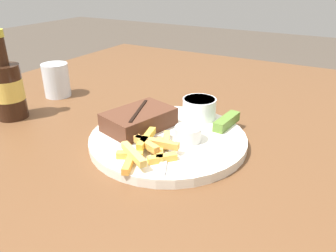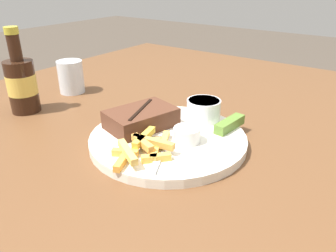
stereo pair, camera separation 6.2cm
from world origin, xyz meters
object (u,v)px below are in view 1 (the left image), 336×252
(dinner_plate, at_px, (168,139))
(pickle_spear, at_px, (227,121))
(beer_bottle, at_px, (8,88))
(drinking_glass, at_px, (56,80))
(steak_portion, at_px, (139,119))
(dipping_sauce_cup, at_px, (189,132))
(coleslaw_cup, at_px, (199,107))
(fork_utensil, at_px, (165,155))

(dinner_plate, distance_m, pickle_spear, 0.13)
(beer_bottle, height_order, drinking_glass, beer_bottle)
(steak_portion, xyz_separation_m, dipping_sauce_cup, (0.00, -0.11, -0.00))
(steak_portion, height_order, dipping_sauce_cup, steak_portion)
(steak_portion, height_order, coleslaw_cup, coleslaw_cup)
(dinner_plate, relative_size, coleslaw_cup, 4.24)
(dinner_plate, distance_m, beer_bottle, 0.39)
(steak_portion, height_order, drinking_glass, drinking_glass)
(dinner_plate, bearing_deg, drinking_glass, 77.25)
(coleslaw_cup, relative_size, fork_utensil, 0.58)
(dinner_plate, relative_size, pickle_spear, 3.60)
(coleslaw_cup, bearing_deg, drinking_glass, 92.25)
(pickle_spear, height_order, beer_bottle, beer_bottle)
(fork_utensil, distance_m, beer_bottle, 0.42)
(dinner_plate, distance_m, coleslaw_cup, 0.11)
(beer_bottle, bearing_deg, pickle_spear, -70.38)
(beer_bottle, bearing_deg, coleslaw_cup, -66.31)
(coleslaw_cup, distance_m, pickle_spear, 0.07)
(dipping_sauce_cup, relative_size, beer_bottle, 0.26)
(beer_bottle, bearing_deg, drinking_glass, 7.16)
(beer_bottle, bearing_deg, fork_utensil, -90.89)
(steak_portion, height_order, pickle_spear, steak_portion)
(coleslaw_cup, bearing_deg, dipping_sauce_cup, -165.55)
(coleslaw_cup, height_order, drinking_glass, drinking_glass)
(dipping_sauce_cup, xyz_separation_m, beer_bottle, (-0.07, 0.42, 0.04))
(fork_utensil, distance_m, drinking_glass, 0.47)
(dinner_plate, distance_m, fork_utensil, 0.08)
(coleslaw_cup, distance_m, beer_bottle, 0.44)
(dinner_plate, relative_size, dipping_sauce_cup, 6.03)
(pickle_spear, bearing_deg, steak_portion, 122.54)
(beer_bottle, distance_m, drinking_glass, 0.16)
(coleslaw_cup, height_order, pickle_spear, coleslaw_cup)
(fork_utensil, bearing_deg, steak_portion, 28.88)
(dinner_plate, relative_size, fork_utensil, 2.46)
(dinner_plate, height_order, beer_bottle, beer_bottle)
(steak_portion, bearing_deg, pickle_spear, -57.46)
(coleslaw_cup, bearing_deg, fork_utensil, -174.43)
(coleslaw_cup, xyz_separation_m, pickle_spear, (-0.01, -0.07, -0.02))
(steak_portion, xyz_separation_m, fork_utensil, (-0.07, -0.10, -0.02))
(dinner_plate, bearing_deg, coleslaw_cup, -9.33)
(dipping_sauce_cup, bearing_deg, beer_bottle, 99.56)
(fork_utensil, xyz_separation_m, drinking_glass, (0.16, 0.44, 0.03))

